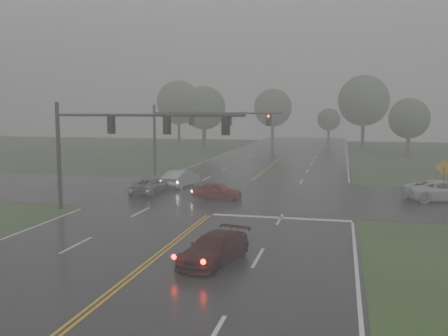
% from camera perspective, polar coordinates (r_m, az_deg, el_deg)
% --- Properties ---
extents(ground, '(180.00, 180.00, 0.00)m').
position_cam_1_polar(ground, '(18.63, -13.58, -14.32)').
color(ground, '#28421C').
rests_on(ground, ground).
extents(main_road, '(18.00, 160.00, 0.02)m').
position_cam_1_polar(main_road, '(36.94, 0.59, -3.57)').
color(main_road, black).
rests_on(main_road, ground).
extents(cross_street, '(120.00, 14.00, 0.02)m').
position_cam_1_polar(cross_street, '(38.86, 1.24, -3.05)').
color(cross_street, black).
rests_on(cross_street, ground).
extents(stop_bar, '(8.50, 0.50, 0.01)m').
position_cam_1_polar(stop_bar, '(30.78, 6.50, -5.72)').
color(stop_bar, silver).
rests_on(stop_bar, ground).
extents(sedan_maroon, '(2.82, 4.65, 1.26)m').
position_cam_1_polar(sedan_maroon, '(21.98, -1.16, -10.82)').
color(sedan_maroon, black).
rests_on(sedan_maroon, ground).
extents(sedan_red, '(3.79, 1.74, 1.26)m').
position_cam_1_polar(sedan_red, '(36.82, -0.77, -3.60)').
color(sedan_red, maroon).
rests_on(sedan_red, ground).
extents(sedan_silver, '(2.27, 4.56, 1.44)m').
position_cam_1_polar(sedan_silver, '(42.78, -4.92, -2.17)').
color(sedan_silver, '#ACAFB4').
rests_on(sedan_silver, ground).
extents(car_grey, '(2.14, 4.48, 1.23)m').
position_cam_1_polar(car_grey, '(39.74, -8.54, -2.91)').
color(car_grey, '#5B5E63').
rests_on(car_grey, ground).
extents(pickup_white, '(5.89, 3.99, 1.50)m').
position_cam_1_polar(pickup_white, '(39.47, 23.62, -3.48)').
color(pickup_white, silver).
rests_on(pickup_white, ground).
extents(signal_gantry_near, '(12.70, 0.31, 7.08)m').
position_cam_1_polar(signal_gantry_near, '(32.76, -12.61, 3.70)').
color(signal_gantry_near, black).
rests_on(signal_gantry_near, ground).
extents(signal_gantry_far, '(12.83, 0.36, 7.06)m').
position_cam_1_polar(signal_gantry_far, '(48.93, -3.60, 4.82)').
color(signal_gantry_far, black).
rests_on(signal_gantry_far, ground).
extents(sign_diamond_east, '(1.21, 0.31, 2.95)m').
position_cam_1_polar(sign_diamond_east, '(40.14, 23.81, -0.45)').
color(sign_diamond_east, black).
rests_on(sign_diamond_east, ground).
extents(tree_nw_a, '(6.98, 6.98, 10.25)m').
position_cam_1_polar(tree_nw_a, '(80.82, -2.30, 6.86)').
color(tree_nw_a, '#382E24').
rests_on(tree_nw_a, ground).
extents(tree_ne_a, '(8.20, 8.20, 12.04)m').
position_cam_1_polar(tree_ne_a, '(84.34, 15.68, 7.42)').
color(tree_ne_a, '#382E24').
rests_on(tree_ne_a, ground).
extents(tree_n_mid, '(7.05, 7.05, 10.35)m').
position_cam_1_polar(tree_n_mid, '(93.56, 5.59, 6.87)').
color(tree_n_mid, '#382E24').
rests_on(tree_n_mid, ground).
extents(tree_e_near, '(5.51, 5.51, 8.10)m').
position_cam_1_polar(tree_e_near, '(72.73, 20.40, 5.33)').
color(tree_e_near, '#382E24').
rests_on(tree_e_near, ground).
extents(tree_nw_b, '(8.03, 8.03, 11.79)m').
position_cam_1_polar(tree_nw_b, '(92.34, -5.21, 7.47)').
color(tree_nw_b, '#382E24').
rests_on(tree_nw_b, ground).
extents(tree_n_far, '(4.61, 4.61, 6.77)m').
position_cam_1_polar(tree_n_far, '(103.44, 11.89, 5.44)').
color(tree_n_far, '#382E24').
rests_on(tree_n_far, ground).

